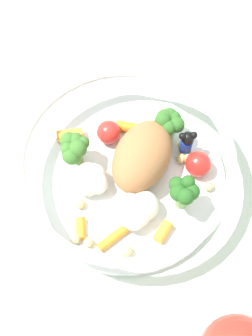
{
  "coord_description": "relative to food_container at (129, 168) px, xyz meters",
  "views": [
    {
      "loc": [
        -0.16,
        0.18,
        0.5
      ],
      "look_at": [
        -0.01,
        0.01,
        0.03
      ],
      "focal_mm": 53.58,
      "sensor_mm": 36.0,
      "label": 1
    }
  ],
  "objects": [
    {
      "name": "ground_plane",
      "position": [
        0.02,
        -0.01,
        -0.03
      ],
      "size": [
        2.4,
        2.4,
        0.0
      ],
      "primitive_type": "plane",
      "color": "silver"
    },
    {
      "name": "food_container",
      "position": [
        0.0,
        0.0,
        0.0
      ],
      "size": [
        0.22,
        0.22,
        0.06
      ],
      "color": "white",
      "rests_on": "ground_plane"
    }
  ]
}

